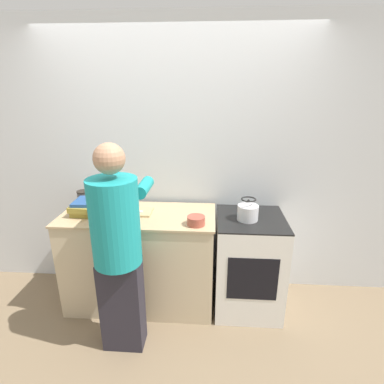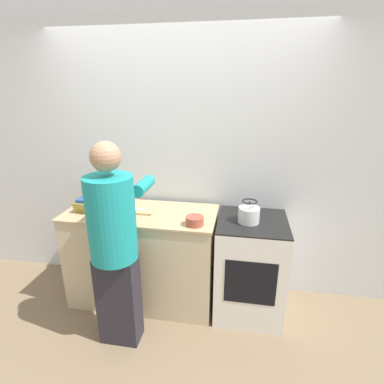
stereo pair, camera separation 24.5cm
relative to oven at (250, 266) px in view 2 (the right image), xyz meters
name	(u,v)px [view 2 (the right image)]	position (x,y,z in m)	size (l,w,h in m)	color
ground_plane	(169,321)	(-0.69, -0.31, -0.45)	(12.00, 12.00, 0.00)	#7A664C
wall_back	(182,162)	(-0.69, 0.37, 0.85)	(8.00, 0.05, 2.60)	silver
counter	(143,256)	(-1.00, -0.01, 0.01)	(1.37, 0.62, 0.92)	#C6B28E
oven	(250,266)	(0.00, 0.00, 0.00)	(0.59, 0.61, 0.91)	silver
person	(114,242)	(-1.03, -0.53, 0.44)	(0.40, 0.63, 1.65)	#26242D
cutting_board	(135,209)	(-1.07, 0.02, 0.47)	(0.36, 0.20, 0.02)	tan
knife	(134,209)	(-1.06, -0.01, 0.49)	(0.19, 0.06, 0.01)	silver
kettle	(249,213)	(-0.04, -0.04, 0.53)	(0.18, 0.18, 0.19)	silver
bowl_prep	(195,221)	(-0.47, -0.19, 0.50)	(0.15, 0.15, 0.07)	#9E4738
canister_jar	(92,194)	(-1.57, 0.19, 0.53)	(0.12, 0.12, 0.14)	#4C4C51
book_stack	(91,203)	(-1.47, -0.03, 0.53)	(0.22, 0.28, 0.12)	olive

